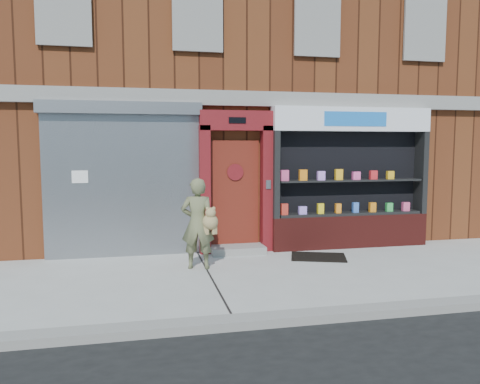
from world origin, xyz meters
name	(u,v)px	position (x,y,z in m)	size (l,w,h in m)	color
ground	(300,273)	(0.00, 0.00, 0.00)	(80.00, 80.00, 0.00)	#9E9E99
curb	(357,313)	(0.00, -2.15, 0.06)	(60.00, 0.30, 0.12)	gray
building	(232,83)	(0.00, 5.99, 4.00)	(12.00, 8.16, 8.00)	#532613
shutter_bay	(123,170)	(-3.00, 1.93, 1.72)	(3.10, 0.30, 3.04)	gray
red_door_bay	(236,182)	(-0.75, 1.86, 1.46)	(1.52, 0.58, 2.90)	#5B0F14
pharmacy_bay	(350,184)	(1.75, 1.81, 1.37)	(3.50, 0.41, 3.00)	#581814
woman	(199,223)	(-1.67, 0.68, 0.82)	(0.68, 0.51, 1.63)	#626643
doormat	(318,257)	(0.73, 0.99, 0.01)	(1.05, 0.74, 0.03)	black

